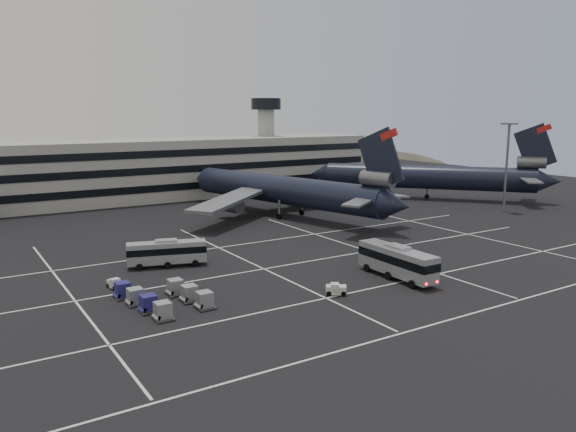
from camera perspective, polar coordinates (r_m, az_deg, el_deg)
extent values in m
plane|color=black|center=(74.70, 3.09, -5.43)|extent=(260.00, 260.00, 0.00)
cube|color=silver|center=(59.08, 15.72, -10.23)|extent=(90.00, 0.25, 0.01)
cube|color=silver|center=(67.16, 8.07, -7.38)|extent=(90.00, 0.25, 0.01)
cube|color=silver|center=(77.87, 1.38, -4.75)|extent=(90.00, 0.25, 0.01)
cube|color=silver|center=(89.49, -3.59, -2.73)|extent=(90.00, 0.25, 0.01)
cube|color=silver|center=(68.68, -21.15, -7.60)|extent=(0.25, 55.00, 0.01)
cube|color=silver|center=(76.51, -3.21, -5.04)|extent=(0.25, 55.00, 0.01)
cube|color=silver|center=(86.38, 7.30, -3.29)|extent=(0.25, 55.00, 0.01)
cube|color=silver|center=(101.52, 16.93, -1.58)|extent=(0.25, 55.00, 0.01)
cube|color=gray|center=(137.64, -14.54, 4.59)|extent=(120.00, 18.00, 14.00)
cube|color=black|center=(129.51, -13.23, 2.73)|extent=(118.00, 0.20, 1.60)
cube|color=black|center=(129.04, -13.30, 4.49)|extent=(118.00, 0.20, 1.60)
cube|color=black|center=(128.71, -13.37, 6.13)|extent=(118.00, 0.20, 1.60)
cylinder|color=gray|center=(153.36, -2.22, 7.00)|extent=(4.40, 4.40, 22.00)
cylinder|color=black|center=(153.06, -2.26, 11.30)|extent=(8.00, 8.00, 3.00)
ellipsoid|color=#38332B|center=(241.86, -14.72, 2.15)|extent=(252.00, 180.00, 44.00)
ellipsoid|color=#38332B|center=(275.82, 1.30, 4.44)|extent=(168.00, 120.00, 24.00)
cylinder|color=slate|center=(124.36, 21.30, 4.53)|extent=(0.50, 0.50, 18.00)
cube|color=slate|center=(123.84, 21.59, 8.71)|extent=(2.40, 2.40, 0.35)
cylinder|color=black|center=(111.44, -0.47, 2.65)|extent=(16.74, 47.97, 5.60)
cone|color=black|center=(131.02, -8.68, 3.73)|extent=(6.50, 5.69, 5.60)
cone|color=black|center=(94.94, 11.00, 1.06)|extent=(6.07, 6.05, 5.04)
cube|color=black|center=(95.96, 9.40, 5.67)|extent=(2.71, 9.32, 10.97)
cube|color=red|center=(94.86, 10.22, 8.13)|extent=(1.29, 3.27, 2.24)
cylinder|color=#595B60|center=(96.58, 9.09, 3.74)|extent=(4.04, 6.47, 2.70)
cube|color=slate|center=(93.98, 7.31, 1.45)|extent=(8.15, 6.13, 0.87)
cube|color=slate|center=(100.76, 10.18, 1.98)|extent=(7.59, 3.41, 0.87)
cube|color=slate|center=(104.64, -6.07, 1.63)|extent=(21.09, 17.28, 1.75)
cylinder|color=#595B60|center=(109.08, -5.85, 1.10)|extent=(3.92, 5.98, 2.70)
cube|color=slate|center=(121.98, 2.99, 2.95)|extent=(22.57, 8.65, 1.75)
cylinder|color=#595B60|center=(122.00, 0.99, 2.16)|extent=(3.92, 5.98, 2.70)
cylinder|color=slate|center=(123.03, -5.58, 1.95)|extent=(0.44, 0.44, 3.00)
cylinder|color=black|center=(123.29, -5.56, 1.19)|extent=(0.74, 1.19, 1.10)
cylinder|color=slate|center=(108.26, -0.91, 0.81)|extent=(0.44, 0.44, 3.00)
cylinder|color=black|center=(108.56, -0.90, -0.05)|extent=(0.74, 1.19, 1.10)
cylinder|color=slate|center=(112.81, 1.39, 1.21)|extent=(0.44, 0.44, 3.00)
cylinder|color=black|center=(113.09, 1.39, 0.38)|extent=(0.74, 1.19, 1.10)
cylinder|color=black|center=(137.30, 14.01, 3.85)|extent=(35.65, 39.95, 5.60)
cone|color=black|center=(141.01, 3.30, 4.31)|extent=(7.18, 7.07, 5.60)
cone|color=black|center=(138.58, 25.02, 3.22)|extent=(7.08, 7.08, 5.04)
cube|color=black|center=(137.49, 23.81, 6.37)|extent=(6.58, 7.49, 10.97)
cube|color=red|center=(137.50, 24.57, 8.07)|extent=(2.53, 2.80, 2.24)
cylinder|color=#595B60|center=(137.67, 23.51, 5.02)|extent=(5.97, 6.30, 2.70)
cube|color=slate|center=(133.79, 23.38, 3.38)|extent=(7.08, 7.92, 0.87)
cube|color=slate|center=(142.09, 23.02, 3.78)|extent=(8.12, 6.43, 0.87)
cylinder|color=slate|center=(137.67, 13.95, 2.61)|extent=(0.44, 0.44, 3.00)
cylinder|color=black|center=(137.90, 13.92, 1.93)|extent=(1.10, 1.16, 1.10)
cube|color=gray|center=(71.48, 11.02, -4.51)|extent=(2.89, 11.93, 3.24)
cube|color=black|center=(71.38, 11.04, -4.21)|extent=(2.95, 12.00, 1.03)
cube|color=gray|center=(71.03, 11.08, -3.10)|extent=(1.78, 3.27, 0.38)
cylinder|color=black|center=(68.15, 12.49, -6.81)|extent=(0.36, 1.04, 1.04)
cylinder|color=black|center=(69.99, 14.10, -6.41)|extent=(0.36, 1.04, 1.04)
cylinder|color=black|center=(71.06, 10.16, -6.00)|extent=(0.36, 1.04, 1.04)
cylinder|color=black|center=(72.82, 11.77, -5.65)|extent=(0.36, 1.04, 1.04)
cylinder|color=black|center=(74.09, 8.03, -5.24)|extent=(0.36, 1.04, 1.04)
cylinder|color=black|center=(75.78, 9.62, -4.93)|extent=(0.36, 1.04, 1.04)
cube|color=#FF0C05|center=(67.13, 13.88, -6.73)|extent=(0.27, 0.09, 0.24)
cube|color=#FF0C05|center=(68.33, 14.91, -6.47)|extent=(0.27, 0.09, 0.24)
cube|color=gray|center=(77.30, -12.22, -3.62)|extent=(10.64, 5.31, 2.84)
cube|color=black|center=(77.22, -12.23, -3.38)|extent=(10.71, 5.39, 0.90)
cube|color=gray|center=(76.93, -12.26, -2.48)|extent=(3.16, 2.28, 0.33)
cylinder|color=black|center=(76.78, -9.40, -4.77)|extent=(0.96, 0.56, 0.91)
cylinder|color=black|center=(79.06, -9.58, -4.32)|extent=(0.96, 0.56, 0.91)
cylinder|color=black|center=(76.53, -12.12, -4.91)|extent=(0.96, 0.56, 0.91)
cylinder|color=black|center=(78.81, -12.22, -4.46)|extent=(0.96, 0.56, 0.91)
cylinder|color=black|center=(76.46, -14.86, -5.05)|extent=(0.96, 0.56, 0.91)
cylinder|color=black|center=(78.74, -14.87, -4.60)|extent=(0.96, 0.56, 0.91)
cube|color=beige|center=(69.86, -17.16, -6.61)|extent=(1.57, 2.24, 0.83)
cube|color=beige|center=(69.31, -17.00, -6.26)|extent=(1.19, 1.05, 0.46)
cylinder|color=black|center=(69.08, -17.22, -7.03)|extent=(0.32, 0.55, 0.52)
cylinder|color=black|center=(69.55, -16.48, -6.87)|extent=(0.32, 0.55, 0.52)
cylinder|color=black|center=(70.33, -17.81, -6.75)|extent=(0.32, 0.55, 0.52)
cylinder|color=black|center=(70.79, -17.09, -6.59)|extent=(0.32, 0.55, 0.52)
cube|color=beige|center=(64.72, 4.91, -7.48)|extent=(2.60, 2.35, 0.94)
cube|color=beige|center=(64.55, 5.39, -6.95)|extent=(1.43, 1.48, 0.52)
cylinder|color=black|center=(64.30, 5.67, -7.88)|extent=(0.61, 0.53, 0.59)
cylinder|color=black|center=(65.39, 5.63, -7.56)|extent=(0.61, 0.53, 0.59)
cylinder|color=black|center=(64.24, 4.17, -7.87)|extent=(0.61, 0.53, 0.59)
cylinder|color=black|center=(65.33, 4.15, -7.55)|extent=(0.61, 0.53, 0.59)
cube|color=#2D2D30|center=(58.61, -12.57, -10.09)|extent=(2.22, 2.46, 0.18)
cylinder|color=black|center=(58.63, -12.56, -10.15)|extent=(0.10, 0.20, 0.20)
cube|color=gray|center=(58.31, -12.60, -9.28)|extent=(1.77, 1.77, 1.58)
cube|color=#2D2D30|center=(60.99, -8.47, -9.12)|extent=(2.22, 2.46, 0.18)
cylinder|color=black|center=(61.01, -8.47, -9.17)|extent=(0.10, 0.20, 0.20)
cube|color=gray|center=(60.70, -8.49, -8.33)|extent=(1.77, 1.77, 1.58)
cube|color=#2D2D30|center=(61.08, -13.96, -9.29)|extent=(2.22, 2.46, 0.18)
cylinder|color=black|center=(61.10, -13.95, -9.35)|extent=(0.10, 0.20, 0.20)
cube|color=navy|center=(60.79, -13.99, -8.51)|extent=(1.77, 1.77, 1.58)
cube|color=#2D2D30|center=(63.37, -9.97, -8.40)|extent=(2.22, 2.46, 0.18)
cylinder|color=black|center=(63.39, -9.97, -8.45)|extent=(0.10, 0.20, 0.20)
cube|color=gray|center=(63.09, -9.99, -7.64)|extent=(1.77, 1.77, 1.58)
cube|color=#2D2D30|center=(63.59, -15.23, -8.55)|extent=(2.22, 2.46, 0.18)
cylinder|color=black|center=(63.60, -15.23, -8.60)|extent=(0.10, 0.20, 0.20)
cube|color=gray|center=(63.31, -15.27, -7.80)|extent=(1.77, 1.77, 1.58)
cube|color=#2D2D30|center=(65.79, -11.35, -7.73)|extent=(2.22, 2.46, 0.18)
cylinder|color=black|center=(65.81, -11.35, -7.78)|extent=(0.10, 0.20, 0.20)
cube|color=gray|center=(65.52, -11.38, -7.00)|extent=(1.77, 1.77, 1.58)
cube|color=#2D2D30|center=(66.13, -16.40, -7.86)|extent=(2.22, 2.46, 0.18)
cylinder|color=black|center=(66.15, -16.40, -7.91)|extent=(0.10, 0.20, 0.20)
cube|color=navy|center=(65.86, -16.44, -7.14)|extent=(1.77, 1.77, 1.58)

